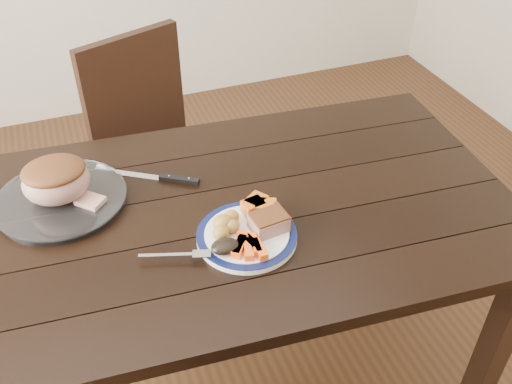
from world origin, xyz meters
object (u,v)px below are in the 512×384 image
object	(u,v)px
dining_table	(227,233)
roast_joint	(56,181)
dinner_plate	(247,236)
serving_platter	(62,201)
pork_slice	(268,223)
fork	(180,255)
carving_knife	(166,178)
chair_far	(155,143)

from	to	relation	value
dining_table	roast_joint	size ratio (longest dim) A/B	9.23
dinner_plate	serving_platter	world-z (taller)	serving_platter
dining_table	pork_slice	bearing A→B (deg)	-63.25
dining_table	fork	bearing A→B (deg)	-138.09
fork	roast_joint	size ratio (longest dim) A/B	0.97
carving_knife	dining_table	bearing A→B (deg)	-23.64
dinner_plate	carving_knife	distance (m)	0.35
dining_table	dinner_plate	distance (m)	0.17
dinner_plate	serving_platter	xyz separation A→B (m)	(-0.43, 0.32, 0.00)
dining_table	pork_slice	distance (m)	0.20
dining_table	serving_platter	world-z (taller)	serving_platter
serving_platter	carving_knife	bearing A→B (deg)	0.36
serving_platter	roast_joint	size ratio (longest dim) A/B	1.94
dining_table	serving_platter	xyz separation A→B (m)	(-0.42, 0.18, 0.10)
serving_platter	fork	distance (m)	0.42
dining_table	carving_knife	bearing A→B (deg)	123.36
dining_table	chair_far	bearing A→B (deg)	94.52
roast_joint	carving_knife	xyz separation A→B (m)	(0.30, 0.00, -0.07)
chair_far	dinner_plate	bearing A→B (deg)	73.55
dining_table	pork_slice	xyz separation A→B (m)	(0.07, -0.14, 0.13)
dining_table	fork	xyz separation A→B (m)	(-0.17, -0.15, 0.11)
serving_platter	fork	size ratio (longest dim) A/B	2.00
pork_slice	roast_joint	bearing A→B (deg)	146.64
serving_platter	dining_table	bearing A→B (deg)	-23.69
chair_far	serving_platter	distance (m)	0.70
chair_far	fork	distance (m)	0.92
fork	roast_joint	world-z (taller)	roast_joint
dining_table	chair_far	distance (m)	0.75
chair_far	serving_platter	world-z (taller)	chair_far
fork	roast_joint	bearing A→B (deg)	145.02
dinner_plate	pork_slice	world-z (taller)	pork_slice
pork_slice	roast_joint	size ratio (longest dim) A/B	0.50
fork	carving_knife	xyz separation A→B (m)	(0.05, 0.34, -0.01)
chair_far	dinner_plate	world-z (taller)	chair_far
dining_table	serving_platter	bearing A→B (deg)	156.31
dining_table	carving_knife	world-z (taller)	carving_knife
dinner_plate	chair_far	bearing A→B (deg)	94.61
dinner_plate	serving_platter	distance (m)	0.54
dining_table	dinner_plate	bearing A→B (deg)	-84.93
dinner_plate	fork	size ratio (longest dim) A/B	1.49
fork	serving_platter	bearing A→B (deg)	145.02
chair_far	fork	size ratio (longest dim) A/B	5.33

